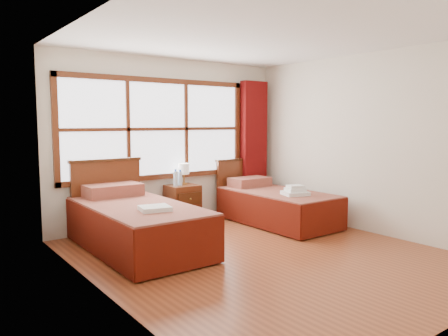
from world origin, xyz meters
TOP-DOWN VIEW (x-y plane):
  - floor at (0.00, 0.00)m, footprint 4.50×4.50m
  - ceiling at (0.00, 0.00)m, footprint 4.50×4.50m
  - wall_back at (0.00, 2.25)m, footprint 4.00×0.00m
  - wall_left at (-2.00, 0.00)m, footprint 0.00×4.50m
  - wall_right at (2.00, 0.00)m, footprint 0.00×4.50m
  - window at (-0.25, 2.21)m, footprint 3.16×0.06m
  - curtain at (1.60, 2.11)m, footprint 0.50×0.16m
  - bed_left at (-1.13, 1.20)m, footprint 1.12×2.16m
  - bed_right at (1.28, 1.20)m, footprint 1.00×2.02m
  - nightstand at (0.05, 1.99)m, footprint 0.47×0.46m
  - towels_left at (-1.13, 0.67)m, footprint 0.39×0.36m
  - towels_right at (1.24, 0.72)m, footprint 0.44×0.41m
  - lamp at (0.13, 2.09)m, footprint 0.17×0.17m
  - bottle_near at (-0.10, 1.95)m, footprint 0.07×0.07m
  - bottle_far at (0.00, 1.99)m, footprint 0.07×0.07m

SIDE VIEW (x-z plane):
  - floor at x=0.00m, z-range 0.00..0.00m
  - bed_right at x=1.28m, z-range -0.19..0.78m
  - nightstand at x=0.05m, z-range 0.00..0.62m
  - bed_left at x=-1.13m, z-range -0.21..0.88m
  - towels_right at x=1.24m, z-range 0.50..0.65m
  - towels_left at x=-1.13m, z-range 0.58..0.63m
  - bottle_far at x=0.00m, z-range 0.61..0.86m
  - bottle_near at x=-0.10m, z-range 0.61..0.88m
  - lamp at x=0.13m, z-range 0.69..1.02m
  - curtain at x=1.60m, z-range 0.02..2.32m
  - wall_back at x=0.00m, z-range -0.70..3.30m
  - wall_left at x=-2.00m, z-range -0.95..3.55m
  - wall_right at x=2.00m, z-range -0.95..3.55m
  - window at x=-0.25m, z-range 0.72..2.28m
  - ceiling at x=0.00m, z-range 2.60..2.60m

